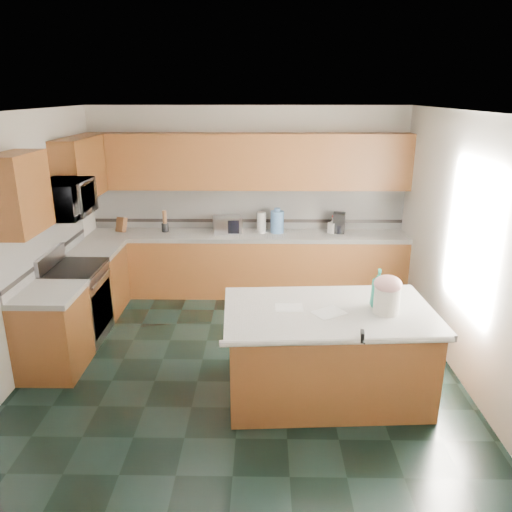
{
  "coord_description": "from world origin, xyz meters",
  "views": [
    {
      "loc": [
        0.24,
        -4.97,
        2.88
      ],
      "look_at": [
        0.15,
        0.35,
        1.12
      ],
      "focal_mm": 35.0,
      "sensor_mm": 36.0,
      "label": 1
    }
  ],
  "objects_px": {
    "island_base": "(327,355)",
    "knife_block": "(121,225)",
    "island_top": "(329,312)",
    "soap_bottle_island": "(378,288)",
    "coffee_maker": "(339,223)",
    "toaster_oven": "(227,225)",
    "treat_jar": "(387,300)"
  },
  "relations": [
    {
      "from": "island_top",
      "to": "toaster_oven",
      "type": "relative_size",
      "value": 4.92
    },
    {
      "from": "treat_jar",
      "to": "soap_bottle_island",
      "type": "xyz_separation_m",
      "value": [
        -0.05,
        0.13,
        0.07
      ]
    },
    {
      "from": "island_top",
      "to": "coffee_maker",
      "type": "height_order",
      "value": "coffee_maker"
    },
    {
      "from": "island_top",
      "to": "soap_bottle_island",
      "type": "relative_size",
      "value": 5.22
    },
    {
      "from": "soap_bottle_island",
      "to": "coffee_maker",
      "type": "bearing_deg",
      "value": 99.38
    },
    {
      "from": "island_top",
      "to": "coffee_maker",
      "type": "bearing_deg",
      "value": 76.88
    },
    {
      "from": "knife_block",
      "to": "coffee_maker",
      "type": "xyz_separation_m",
      "value": [
        3.18,
        0.03,
        0.04
      ]
    },
    {
      "from": "knife_block",
      "to": "soap_bottle_island",
      "type": "bearing_deg",
      "value": -20.65
    },
    {
      "from": "island_base",
      "to": "island_top",
      "type": "distance_m",
      "value": 0.46
    },
    {
      "from": "island_top",
      "to": "island_base",
      "type": "bearing_deg",
      "value": 0.0
    },
    {
      "from": "island_base",
      "to": "treat_jar",
      "type": "distance_m",
      "value": 0.81
    },
    {
      "from": "knife_block",
      "to": "coffee_maker",
      "type": "relative_size",
      "value": 0.75
    },
    {
      "from": "island_base",
      "to": "knife_block",
      "type": "height_order",
      "value": "knife_block"
    },
    {
      "from": "island_base",
      "to": "coffee_maker",
      "type": "distance_m",
      "value": 2.83
    },
    {
      "from": "island_base",
      "to": "knife_block",
      "type": "xyz_separation_m",
      "value": [
        -2.7,
        2.69,
        0.6
      ]
    },
    {
      "from": "knife_block",
      "to": "coffee_maker",
      "type": "distance_m",
      "value": 3.18
    },
    {
      "from": "island_base",
      "to": "treat_jar",
      "type": "xyz_separation_m",
      "value": [
        0.52,
        -0.07,
        0.61
      ]
    },
    {
      "from": "island_base",
      "to": "treat_jar",
      "type": "height_order",
      "value": "treat_jar"
    },
    {
      "from": "soap_bottle_island",
      "to": "island_base",
      "type": "bearing_deg",
      "value": -162.92
    },
    {
      "from": "coffee_maker",
      "to": "knife_block",
      "type": "bearing_deg",
      "value": -168.61
    },
    {
      "from": "treat_jar",
      "to": "knife_block",
      "type": "bearing_deg",
      "value": 157.98
    },
    {
      "from": "soap_bottle_island",
      "to": "toaster_oven",
      "type": "relative_size",
      "value": 0.94
    },
    {
      "from": "island_base",
      "to": "soap_bottle_island",
      "type": "relative_size",
      "value": 4.95
    },
    {
      "from": "island_top",
      "to": "knife_block",
      "type": "bearing_deg",
      "value": 131.89
    },
    {
      "from": "island_base",
      "to": "island_top",
      "type": "relative_size",
      "value": 0.95
    },
    {
      "from": "island_top",
      "to": "treat_jar",
      "type": "relative_size",
      "value": 7.97
    },
    {
      "from": "treat_jar",
      "to": "soap_bottle_island",
      "type": "relative_size",
      "value": 0.65
    },
    {
      "from": "toaster_oven",
      "to": "knife_block",
      "type": "bearing_deg",
      "value": 171.16
    },
    {
      "from": "knife_block",
      "to": "toaster_oven",
      "type": "height_order",
      "value": "toaster_oven"
    },
    {
      "from": "island_top",
      "to": "toaster_oven",
      "type": "xyz_separation_m",
      "value": [
        -1.15,
        2.69,
        0.15
      ]
    },
    {
      "from": "soap_bottle_island",
      "to": "coffee_maker",
      "type": "height_order",
      "value": "soap_bottle_island"
    },
    {
      "from": "knife_block",
      "to": "toaster_oven",
      "type": "xyz_separation_m",
      "value": [
        1.55,
        0.0,
        0.01
      ]
    }
  ]
}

